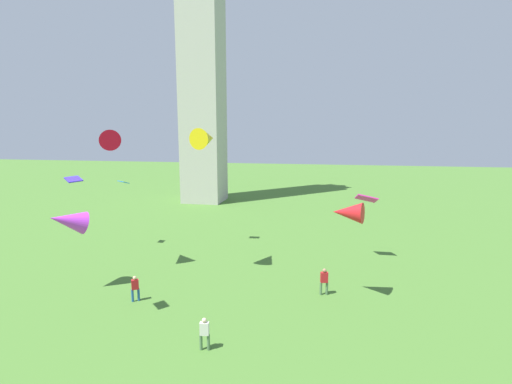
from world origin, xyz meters
TOP-DOWN VIEW (x-y plane):
  - monument_obelisk at (-16.04, 52.37)m, footprint 5.76×5.76m
  - person_0 at (2.31, 21.70)m, footprint 0.55×0.38m
  - person_1 at (-3.44, 14.21)m, footprint 0.52×0.31m
  - person_2 at (-9.47, 18.53)m, footprint 0.50×0.45m
  - kite_flying_0 at (-14.29, 19.04)m, footprint 2.75×2.94m
  - kite_flying_1 at (-10.83, 15.32)m, footprint 1.24×1.19m
  - kite_flying_2 at (-6.36, 24.02)m, footprint 1.91×2.40m
  - kite_flying_3 at (3.60, 21.19)m, footprint 2.19×1.78m
  - kite_flying_4 at (-13.52, 22.97)m, footprint 2.70×2.78m
  - kite_flying_5 at (-8.75, 30.22)m, footprint 0.97×0.68m
  - kite_flying_6 at (-15.84, 28.75)m, footprint 0.71×0.98m
  - kite_flying_7 at (5.57, 29.31)m, footprint 1.85×1.22m

SIDE VIEW (x-z plane):
  - person_2 at x=-9.47m, z-range 0.11..1.78m
  - person_1 at x=-3.44m, z-range 0.11..1.80m
  - person_0 at x=2.31m, z-range 0.12..1.93m
  - kite_flying_0 at x=-14.29m, z-range 3.88..6.00m
  - kite_flying_7 at x=5.57m, z-range 4.77..5.69m
  - kite_flying_3 at x=3.60m, z-range 5.04..6.43m
  - kite_flying_6 at x=-15.84m, z-range 5.93..6.32m
  - kite_flying_1 at x=-10.83m, z-range 8.09..8.34m
  - kite_flying_2 at x=-6.36m, z-range 9.41..10.96m
  - kite_flying_4 at x=-13.52m, z-range 9.32..11.21m
  - kite_flying_5 at x=-8.75m, z-range 10.28..10.51m
  - monument_obelisk at x=-16.04m, z-range 0.00..55.08m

